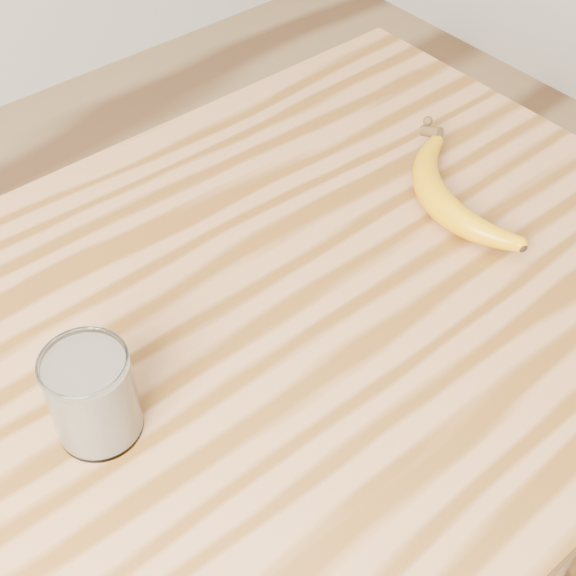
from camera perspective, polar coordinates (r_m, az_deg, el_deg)
table at (r=1.02m, az=-2.67°, el=-7.73°), size 1.20×0.80×0.90m
smoothie_glass at (r=0.81m, az=-13.73°, el=-7.45°), size 0.09×0.09×0.11m
banana at (r=1.06m, az=10.44°, el=6.22°), size 0.23×0.35×0.04m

